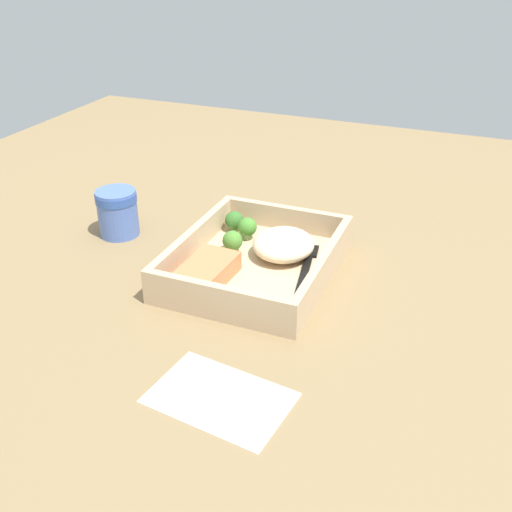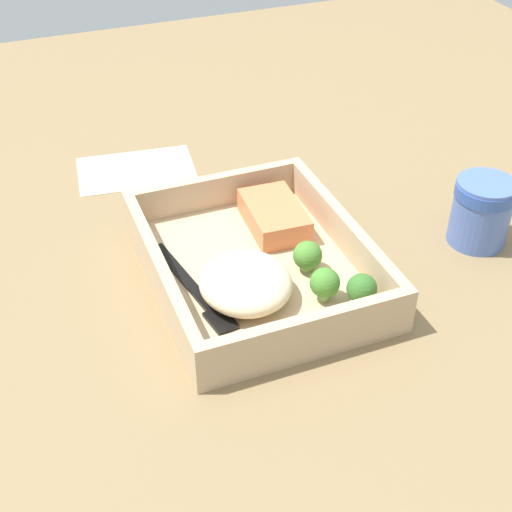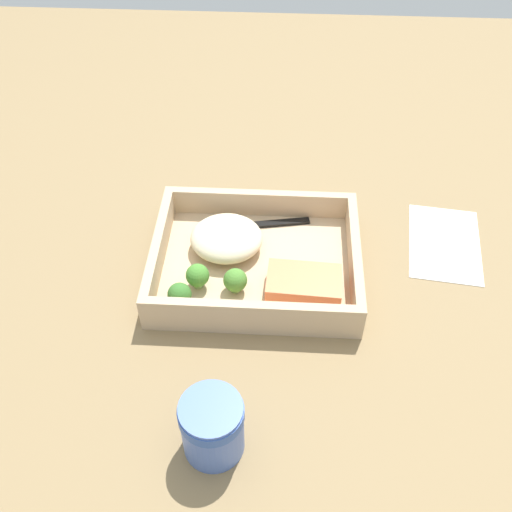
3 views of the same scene
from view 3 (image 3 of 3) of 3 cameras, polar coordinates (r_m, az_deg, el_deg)
ground_plane at (r=81.83cm, az=0.00°, el=-1.80°), size 160.00×160.00×2.00cm
takeout_tray at (r=80.65cm, az=0.00°, el=-1.04°), size 27.11×21.66×1.20cm
tray_rim at (r=78.80cm, az=0.00°, el=0.23°), size 27.11×21.66×3.90cm
salmon_fillet at (r=76.05cm, az=4.56°, el=-2.76°), size 9.69×6.31×2.81cm
mashed_potatoes at (r=81.03cm, az=-2.83°, el=1.71°), size 9.81×9.16×3.82cm
broccoli_floret_1 at (r=75.74cm, az=-1.99°, el=-2.35°), size 3.06×3.06×3.46cm
broccoli_floret_2 at (r=74.84cm, az=-7.29°, el=-3.70°), size 3.03×3.03×3.36cm
broccoli_floret_3 at (r=76.38cm, az=-5.59°, el=-1.88°), size 3.02×3.02×3.62cm
fork at (r=85.20cm, az=-0.86°, el=2.90°), size 15.84×4.42×0.44cm
paper_cup at (r=62.94cm, az=-4.19°, el=-15.76°), size 6.64×6.64×7.69cm
receipt_slip at (r=88.62cm, az=17.52°, el=1.19°), size 11.57×16.02×0.24cm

